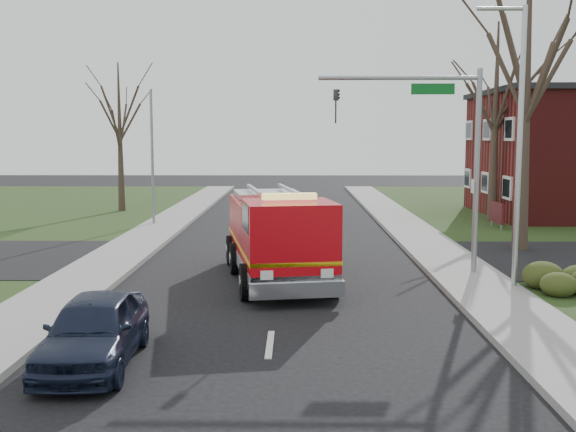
{
  "coord_description": "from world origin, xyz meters",
  "views": [
    {
      "loc": [
        0.57,
        -20.59,
        4.63
      ],
      "look_at": [
        0.32,
        1.6,
        2.0
      ],
      "focal_mm": 42.0,
      "sensor_mm": 36.0,
      "label": 1
    }
  ],
  "objects": [
    {
      "name": "streetlight_pole",
      "position": [
        7.14,
        -0.5,
        4.55
      ],
      "size": [
        1.48,
        0.16,
        8.4
      ],
      "color": "#B7BABF",
      "rests_on": "ground"
    },
    {
      "name": "health_center_sign",
      "position": [
        10.5,
        12.5,
        0.88
      ],
      "size": [
        0.12,
        2.0,
        1.4
      ],
      "color": "#481015",
      "rests_on": "ground"
    },
    {
      "name": "traffic_signal_mast",
      "position": [
        5.21,
        1.5,
        4.71
      ],
      "size": [
        5.29,
        0.18,
        6.8
      ],
      "color": "gray",
      "rests_on": "ground"
    },
    {
      "name": "utility_pole_far",
      "position": [
        -6.8,
        14.0,
        3.5
      ],
      "size": [
        0.14,
        0.14,
        7.0
      ],
      "primitive_type": "cylinder",
      "color": "gray",
      "rests_on": "ground"
    },
    {
      "name": "bare_tree_left",
      "position": [
        -10.0,
        20.0,
        5.56
      ],
      "size": [
        4.5,
        4.5,
        9.0
      ],
      "color": "#35291F",
      "rests_on": "ground"
    },
    {
      "name": "bare_tree_near",
      "position": [
        9.5,
        6.0,
        7.41
      ],
      "size": [
        6.0,
        6.0,
        12.0
      ],
      "color": "#35291F",
      "rests_on": "ground"
    },
    {
      "name": "parked_car_maroon",
      "position": [
        -3.52,
        -7.35,
        0.73
      ],
      "size": [
        1.87,
        4.32,
        1.45
      ],
      "primitive_type": "imported",
      "rotation": [
        0.0,
        0.0,
        0.04
      ],
      "color": "#171E33",
      "rests_on": "ground"
    },
    {
      "name": "sidewalk_left",
      "position": [
        -6.2,
        0.0,
        0.07
      ],
      "size": [
        2.4,
        80.0,
        0.15
      ],
      "primitive_type": "cube",
      "color": "gray",
      "rests_on": "ground"
    },
    {
      "name": "bare_tree_far",
      "position": [
        11.0,
        15.0,
        6.49
      ],
      "size": [
        5.25,
        5.25,
        10.5
      ],
      "color": "#35291F",
      "rests_on": "ground"
    },
    {
      "name": "ground",
      "position": [
        0.0,
        0.0,
        0.0
      ],
      "size": [
        120.0,
        120.0,
        0.0
      ],
      "primitive_type": "plane",
      "color": "black",
      "rests_on": "ground"
    },
    {
      "name": "sidewalk_right",
      "position": [
        6.2,
        0.0,
        0.07
      ],
      "size": [
        2.4,
        80.0,
        0.15
      ],
      "primitive_type": "cube",
      "color": "gray",
      "rests_on": "ground"
    },
    {
      "name": "fire_engine",
      "position": [
        -0.01,
        0.72,
        1.37
      ],
      "size": [
        3.91,
        7.84,
        3.03
      ],
      "rotation": [
        0.0,
        0.0,
        0.17
      ],
      "color": "#BE0810",
      "rests_on": "ground"
    }
  ]
}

